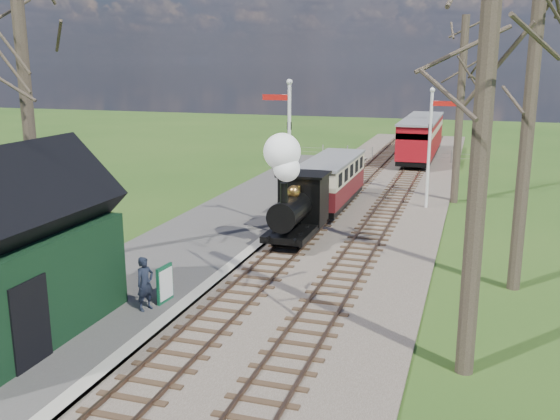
{
  "coord_description": "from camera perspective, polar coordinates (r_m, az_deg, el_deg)",
  "views": [
    {
      "loc": [
        6.43,
        -7.62,
        6.91
      ],
      "look_at": [
        -0.27,
        13.43,
        1.6
      ],
      "focal_mm": 40.0,
      "sensor_mm": 36.0,
      "label": 1
    }
  ],
  "objects": [
    {
      "name": "red_carriage_a",
      "position": [
        42.61,
        12.44,
        6.11
      ],
      "size": [
        2.32,
        5.74,
        2.44
      ],
      "color": "black",
      "rests_on": "ground"
    },
    {
      "name": "locomotive",
      "position": [
        23.56,
        1.38,
        1.41
      ],
      "size": [
        1.7,
        3.96,
        4.25
      ],
      "color": "black",
      "rests_on": "ground"
    },
    {
      "name": "coach",
      "position": [
        29.41,
        4.72,
        2.76
      ],
      "size": [
        1.98,
        6.79,
        2.09
      ],
      "color": "black",
      "rests_on": "ground"
    },
    {
      "name": "distant_hills",
      "position": [
        75.78,
        13.04,
        -4.62
      ],
      "size": [
        114.4,
        48.0,
        22.02
      ],
      "color": "#385B23",
      "rests_on": "ground"
    },
    {
      "name": "person",
      "position": [
        17.58,
        -12.23,
        -6.59
      ],
      "size": [
        0.55,
        0.65,
        1.51
      ],
      "primitive_type": "imported",
      "rotation": [
        0.0,
        0.0,
        1.17
      ],
      "color": "black",
      "rests_on": "platform"
    },
    {
      "name": "station_shed",
      "position": [
        16.48,
        -24.06,
        -4.05
      ],
      "size": [
        3.25,
        6.3,
        4.78
      ],
      "color": "black",
      "rests_on": "platform"
    },
    {
      "name": "track_far",
      "position": [
        30.63,
        10.03,
        0.46
      ],
      "size": [
        1.6,
        60.0,
        0.15
      ],
      "color": "brown",
      "rests_on": "ground"
    },
    {
      "name": "red_carriage_b",
      "position": [
        48.05,
        13.07,
        6.89
      ],
      "size": [
        2.32,
        5.74,
        2.44
      ],
      "color": "black",
      "rests_on": "ground"
    },
    {
      "name": "platform",
      "position": [
        24.75,
        -6.75,
        -2.56
      ],
      "size": [
        5.0,
        44.0,
        0.2
      ],
      "primitive_type": "cube",
      "color": "#474442",
      "rests_on": "ground"
    },
    {
      "name": "coping_strip",
      "position": [
        23.91,
        -1.72,
        -3.02
      ],
      "size": [
        0.4,
        44.0,
        0.21
      ],
      "primitive_type": "cube",
      "color": "#B2AD9E",
      "rests_on": "ground"
    },
    {
      "name": "track_near",
      "position": [
        31.06,
        5.28,
        0.79
      ],
      "size": [
        1.6,
        60.0,
        0.15
      ],
      "color": "brown",
      "rests_on": "ground"
    },
    {
      "name": "sign_board",
      "position": [
        18.1,
        -10.47,
        -6.65
      ],
      "size": [
        0.16,
        0.74,
        1.07
      ],
      "color": "#104D2E",
      "rests_on": "platform"
    },
    {
      "name": "bench",
      "position": [
        15.64,
        -24.2,
        -11.59
      ],
      "size": [
        0.51,
        1.47,
        0.83
      ],
      "color": "#452B18",
      "rests_on": "platform"
    },
    {
      "name": "fence_line",
      "position": [
        44.5,
        9.6,
        5.1
      ],
      "size": [
        12.6,
        0.08,
        1.0
      ],
      "color": "slate",
      "rests_on": "ground"
    },
    {
      "name": "semaphore_far",
      "position": [
        29.9,
        13.67,
        6.3
      ],
      "size": [
        1.22,
        0.24,
        5.72
      ],
      "color": "silver",
      "rests_on": "ground"
    },
    {
      "name": "bare_trees",
      "position": [
        18.52,
        1.61,
        8.24
      ],
      "size": [
        15.51,
        22.39,
        12.0
      ],
      "color": "#382D23",
      "rests_on": "ground"
    },
    {
      "name": "semaphore_near",
      "position": [
        24.91,
        0.7,
        5.93
      ],
      "size": [
        1.22,
        0.24,
        6.22
      ],
      "color": "silver",
      "rests_on": "ground"
    },
    {
      "name": "ballast_bed",
      "position": [
        30.83,
        7.63,
        0.53
      ],
      "size": [
        8.0,
        60.0,
        0.1
      ],
      "primitive_type": "cube",
      "color": "brown",
      "rests_on": "ground"
    }
  ]
}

